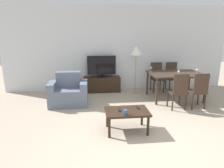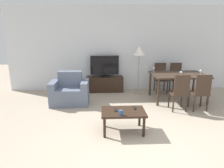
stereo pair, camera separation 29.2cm
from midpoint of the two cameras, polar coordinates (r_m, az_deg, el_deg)
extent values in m
plane|color=tan|center=(3.55, 10.54, -17.69)|extent=(18.00, 18.00, 0.00)
cube|color=silver|center=(6.56, 3.98, 10.03)|extent=(7.27, 0.06, 2.70)
cube|color=slate|center=(5.40, -10.44, -3.45)|extent=(0.63, 0.61, 0.45)
cube|color=slate|center=(5.48, -10.37, 1.50)|extent=(0.63, 0.20, 0.41)
cube|color=slate|center=(5.44, -14.72, -2.56)|extent=(0.18, 0.61, 0.63)
cube|color=slate|center=(5.33, -6.16, -2.50)|extent=(0.18, 0.61, 0.63)
cube|color=black|center=(6.45, -0.77, -0.02)|extent=(1.17, 0.39, 0.49)
cylinder|color=black|center=(6.39, -0.78, 2.22)|extent=(0.31, 0.31, 0.03)
cylinder|color=black|center=(6.38, -0.78, 2.57)|extent=(0.04, 0.04, 0.05)
cube|color=black|center=(6.32, -0.79, 5.42)|extent=(0.89, 0.04, 0.59)
cube|color=black|center=(6.29, -0.79, 5.38)|extent=(0.86, 0.01, 0.56)
cube|color=black|center=(3.86, 5.42, -7.94)|extent=(0.83, 0.55, 0.04)
cylinder|color=black|center=(3.71, 0.16, -12.43)|extent=(0.05, 0.05, 0.39)
cylinder|color=black|center=(3.82, 11.32, -11.96)|extent=(0.05, 0.05, 0.39)
cylinder|color=black|center=(4.11, -0.15, -9.62)|extent=(0.05, 0.05, 0.39)
cylinder|color=black|center=(4.20, 9.88, -9.29)|extent=(0.05, 0.05, 0.39)
cube|color=#38281E|center=(5.88, 19.82, 2.54)|extent=(1.46, 1.01, 0.04)
cylinder|color=#38281E|center=(5.33, 14.58, -2.43)|extent=(0.06, 0.06, 0.71)
cylinder|color=#38281E|center=(5.87, 27.19, -2.05)|extent=(0.06, 0.06, 0.71)
cylinder|color=#38281E|center=(6.16, 12.18, 0.02)|extent=(0.06, 0.06, 0.71)
cylinder|color=#38281E|center=(6.63, 23.46, 0.16)|extent=(0.06, 0.06, 0.71)
cube|color=#38281E|center=(5.20, 19.93, -2.60)|extent=(0.40, 0.40, 0.04)
cylinder|color=#38281E|center=(5.35, 17.47, -4.36)|extent=(0.04, 0.04, 0.40)
cylinder|color=#38281E|center=(5.47, 20.67, -4.23)|extent=(0.04, 0.04, 0.40)
cylinder|color=#38281E|center=(5.06, 18.70, -5.55)|extent=(0.04, 0.04, 0.40)
cylinder|color=#38281E|center=(5.19, 22.05, -5.37)|extent=(0.04, 0.04, 0.40)
cube|color=#38281E|center=(4.97, 20.98, -0.35)|extent=(0.37, 0.04, 0.48)
cube|color=#38281E|center=(6.70, 19.26, 1.26)|extent=(0.40, 0.40, 0.04)
cylinder|color=#38281E|center=(6.55, 18.30, -0.94)|extent=(0.04, 0.04, 0.40)
cylinder|color=#38281E|center=(6.67, 20.90, -0.89)|extent=(0.04, 0.04, 0.40)
cylinder|color=#38281E|center=(6.84, 17.36, -0.20)|extent=(0.04, 0.04, 0.40)
cylinder|color=#38281E|center=(6.96, 19.86, -0.17)|extent=(0.04, 0.04, 0.40)
cube|color=#38281E|center=(6.82, 18.89, 3.74)|extent=(0.37, 0.04, 0.48)
cube|color=#38281E|center=(5.41, 24.94, -2.43)|extent=(0.40, 0.40, 0.04)
cylinder|color=#38281E|center=(5.54, 22.45, -4.14)|extent=(0.04, 0.04, 0.40)
cylinder|color=#38281E|center=(5.69, 25.42, -4.00)|extent=(0.04, 0.04, 0.40)
cylinder|color=#38281E|center=(5.27, 23.91, -5.26)|extent=(0.04, 0.04, 0.40)
cylinder|color=#38281E|center=(5.42, 26.99, -5.07)|extent=(0.04, 0.04, 0.40)
cube|color=#38281E|center=(5.19, 26.15, -0.27)|extent=(0.37, 0.04, 0.48)
cube|color=#38281E|center=(6.53, 15.09, 1.23)|extent=(0.40, 0.40, 0.04)
cylinder|color=#38281E|center=(6.39, 14.01, -1.02)|extent=(0.04, 0.04, 0.40)
cylinder|color=#38281E|center=(6.49, 16.75, -0.97)|extent=(0.04, 0.04, 0.40)
cylinder|color=#38281E|center=(6.69, 13.23, -0.26)|extent=(0.04, 0.04, 0.40)
cylinder|color=#38281E|center=(6.78, 15.87, -0.22)|extent=(0.04, 0.04, 0.40)
cube|color=#38281E|center=(6.65, 14.78, 3.79)|extent=(0.37, 0.04, 0.48)
cylinder|color=gray|center=(6.40, 8.67, -2.45)|extent=(0.24, 0.24, 0.02)
cylinder|color=gray|center=(6.25, 8.88, 2.81)|extent=(0.02, 0.02, 1.18)
cone|color=white|center=(6.14, 9.16, 9.47)|extent=(0.35, 0.35, 0.28)
cube|color=black|center=(3.86, 3.24, -7.38)|extent=(0.04, 0.15, 0.02)
cube|color=black|center=(3.99, 8.59, -6.76)|extent=(0.04, 0.15, 0.02)
cylinder|color=navy|center=(3.64, 4.83, -8.19)|extent=(0.07, 0.07, 0.09)
cylinder|color=silver|center=(5.92, 25.23, 2.33)|extent=(0.06, 0.06, 0.01)
cylinder|color=silver|center=(5.92, 25.27, 2.69)|extent=(0.01, 0.01, 0.07)
sphere|color=silver|center=(5.91, 25.34, 3.35)|extent=(0.07, 0.07, 0.07)
cylinder|color=silver|center=(5.94, 13.17, 3.38)|extent=(0.06, 0.06, 0.01)
cylinder|color=silver|center=(5.93, 13.19, 3.75)|extent=(0.01, 0.01, 0.07)
sphere|color=silver|center=(5.92, 13.23, 4.40)|extent=(0.07, 0.07, 0.07)
cylinder|color=silver|center=(5.54, 20.50, 2.03)|extent=(0.06, 0.06, 0.01)
cylinder|color=silver|center=(5.53, 20.54, 2.42)|extent=(0.01, 0.01, 0.07)
sphere|color=silver|center=(5.52, 20.61, 3.12)|extent=(0.07, 0.07, 0.07)
camera|label=1|loc=(0.15, -88.28, 0.45)|focal=32.00mm
camera|label=2|loc=(0.15, 91.72, -0.45)|focal=32.00mm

